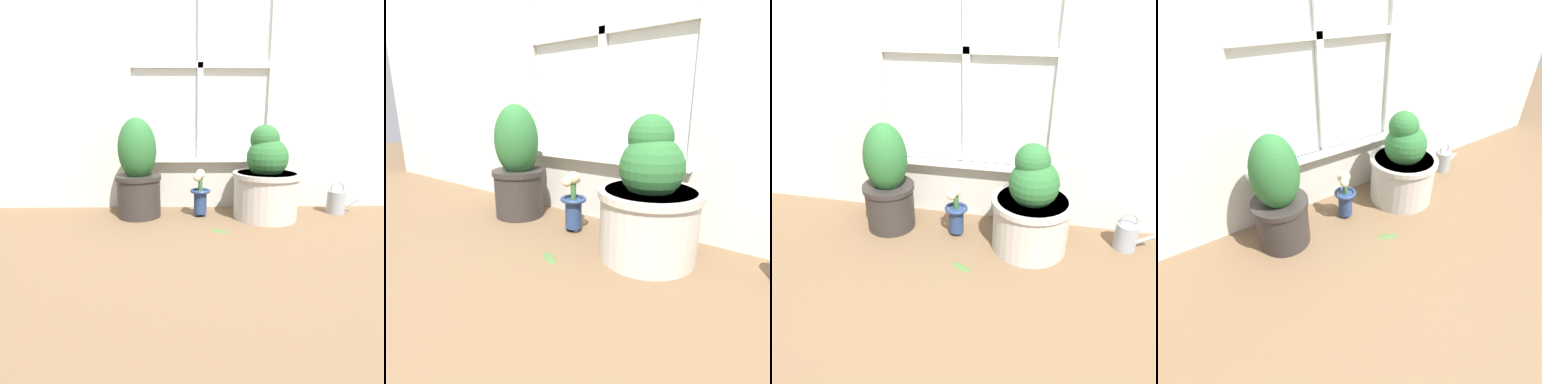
{
  "view_description": "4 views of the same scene",
  "coord_description": "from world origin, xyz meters",
  "views": [
    {
      "loc": [
        -0.1,
        -1.52,
        0.56
      ],
      "look_at": [
        -0.06,
        0.28,
        0.16
      ],
      "focal_mm": 28.0,
      "sensor_mm": 36.0,
      "label": 1
    },
    {
      "loc": [
        0.82,
        -0.81,
        0.59
      ],
      "look_at": [
        0.01,
        0.32,
        0.2
      ],
      "focal_mm": 28.0,
      "sensor_mm": 36.0,
      "label": 2
    },
    {
      "loc": [
        0.4,
        -1.4,
        1.19
      ],
      "look_at": [
        0.04,
        0.31,
        0.27
      ],
      "focal_mm": 35.0,
      "sensor_mm": 36.0,
      "label": 3
    },
    {
      "loc": [
        -0.78,
        -0.87,
        1.14
      ],
      "look_at": [
        0.04,
        0.33,
        0.14
      ],
      "focal_mm": 28.0,
      "sensor_mm": 36.0,
      "label": 4
    }
  ],
  "objects": [
    {
      "name": "ground_plane",
      "position": [
        0.0,
        0.0,
        0.0
      ],
      "size": [
        10.0,
        10.0,
        0.0
      ],
      "primitive_type": "plane",
      "color": "brown"
    },
    {
      "name": "potted_plant_left",
      "position": [
        -0.39,
        0.32,
        0.28
      ],
      "size": [
        0.29,
        0.29,
        0.61
      ],
      "color": "#2D2826",
      "rests_on": "ground_plane"
    },
    {
      "name": "potted_plant_right",
      "position": [
        0.39,
        0.27,
        0.23
      ],
      "size": [
        0.41,
        0.41,
        0.57
      ],
      "color": "#B7B2A8",
      "rests_on": "ground_plane"
    },
    {
      "name": "flower_vase",
      "position": [
        -0.01,
        0.31,
        0.15
      ],
      "size": [
        0.13,
        0.13,
        0.3
      ],
      "color": "navy",
      "rests_on": "ground_plane"
    },
    {
      "name": "fallen_leaf",
      "position": [
        0.08,
        0.02,
        0.0
      ],
      "size": [
        0.12,
        0.09,
        0.01
      ],
      "color": "#476633",
      "rests_on": "ground_plane"
    }
  ]
}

